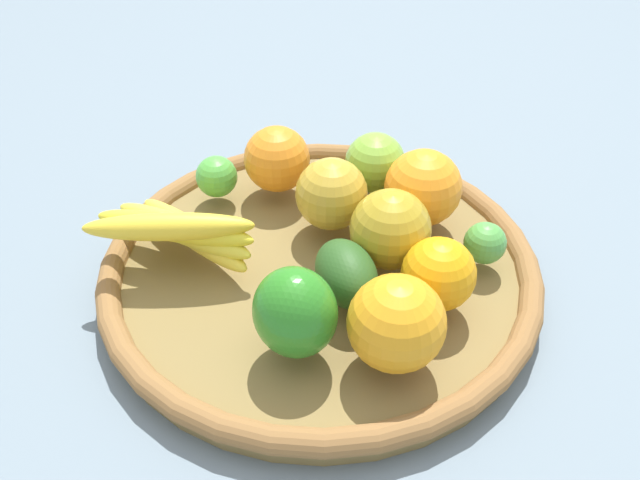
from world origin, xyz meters
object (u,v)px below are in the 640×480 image
object	(u,v)px
apple_0	(375,163)
lime_0	(217,177)
banana_bunch	(180,230)
bell_pepper	(295,313)
orange_1	(423,188)
orange_2	(277,159)
avocado	(346,273)
orange_0	(439,274)
orange_3	(396,323)
apple_1	(332,194)
apple_2	(390,229)
lime_1	(485,243)

from	to	relation	value
apple_0	lime_0	xyz separation A→B (m)	(-0.08, 0.16, -0.01)
banana_bunch	bell_pepper	size ratio (longest dim) A/B	1.97
orange_1	orange_2	world-z (taller)	orange_1
avocado	orange_0	bearing A→B (deg)	-74.19
orange_0	bell_pepper	size ratio (longest dim) A/B	0.81
orange_3	lime_0	distance (m)	0.30
orange_1	avocado	xyz separation A→B (m)	(-0.14, 0.03, -0.01)
orange_3	lime_0	xyz separation A→B (m)	(0.16, 0.25, -0.02)
bell_pepper	apple_0	bearing A→B (deg)	-80.38
bell_pepper	apple_0	size ratio (longest dim) A/B	1.24
lime_0	orange_2	bearing A→B (deg)	-56.18
orange_0	orange_2	size ratio (longest dim) A/B	0.93
apple_0	lime_0	size ratio (longest dim) A/B	1.46
orange_3	avocado	world-z (taller)	orange_3
apple_1	orange_1	world-z (taller)	orange_1
banana_bunch	orange_2	world-z (taller)	orange_2
avocado	lime_0	distance (m)	0.21
apple_0	orange_2	bearing A→B (deg)	110.09
apple_0	apple_1	bearing A→B (deg)	164.45
apple_2	lime_0	world-z (taller)	apple_2
banana_bunch	avocado	distance (m)	0.17
orange_3	lime_0	bearing A→B (deg)	58.18
orange_1	orange_3	xyz separation A→B (m)	(-0.20, -0.03, 0.00)
banana_bunch	lime_0	xyz separation A→B (m)	(0.11, 0.02, -0.01)
orange_0	orange_2	xyz separation A→B (m)	(0.12, 0.21, 0.00)
orange_3	banana_bunch	bearing A→B (deg)	77.82
lime_0	banana_bunch	bearing A→B (deg)	-170.47
lime_1	apple_2	distance (m)	0.10
banana_bunch	orange_1	bearing A→B (deg)	-54.72
orange_0	bell_pepper	distance (m)	0.14
banana_bunch	orange_0	bearing A→B (deg)	-83.60
orange_0	avocado	size ratio (longest dim) A/B	0.86
banana_bunch	apple_2	distance (m)	0.21
bell_pepper	orange_2	bearing A→B (deg)	-55.08
apple_2	orange_3	distance (m)	0.13
apple_2	lime_0	distance (m)	0.22
orange_0	lime_1	bearing A→B (deg)	-21.13
bell_pepper	lime_1	bearing A→B (deg)	-119.20
avocado	apple_2	bearing A→B (deg)	-19.70
orange_0	lime_0	xyz separation A→B (m)	(0.08, 0.27, -0.01)
apple_1	orange_3	world-z (taller)	orange_3
bell_pepper	avocado	distance (m)	0.08
apple_0	orange_0	bearing A→B (deg)	-144.33
avocado	apple_1	bearing A→B (deg)	27.96
banana_bunch	apple_2	xyz separation A→B (m)	(0.07, -0.19, 0.01)
apple_0	apple_2	size ratio (longest dim) A/B	0.86
orange_1	lime_1	xyz separation A→B (m)	(-0.04, -0.08, -0.02)
banana_bunch	orange_3	xyz separation A→B (m)	(-0.05, -0.24, 0.01)
bell_pepper	apple_2	xyz separation A→B (m)	(0.14, -0.04, -0.00)
apple_1	orange_0	distance (m)	0.15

